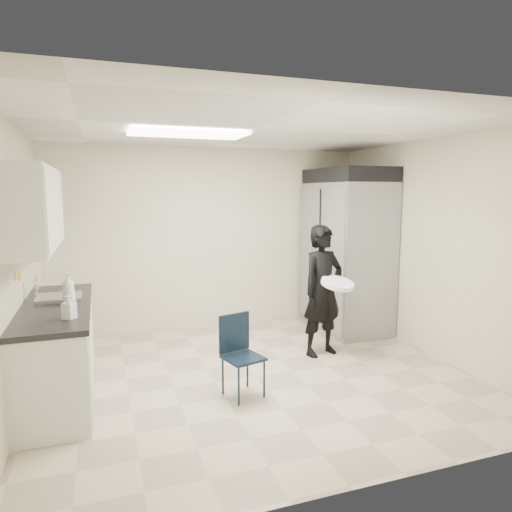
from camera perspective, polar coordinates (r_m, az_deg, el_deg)
name	(u,v)px	position (r m, az deg, el deg)	size (l,w,h in m)	color
floor	(255,377)	(5.08, -0.10, -14.84)	(4.50, 4.50, 0.00)	#C0B496
ceiling	(255,129)	(4.72, -0.11, 15.64)	(4.50, 4.50, 0.00)	silver
back_wall	(210,239)	(6.64, -5.76, 2.15)	(4.50, 4.50, 0.00)	beige
left_wall	(13,269)	(4.53, -28.09, -1.47)	(4.00, 4.00, 0.00)	beige
right_wall	(432,249)	(5.86, 21.18, 0.87)	(4.00, 4.00, 0.00)	beige
ceiling_panel	(188,134)	(4.95, -8.49, 14.85)	(1.20, 0.60, 0.02)	white
lower_counter	(58,353)	(4.89, -23.51, -11.05)	(0.60, 1.90, 0.86)	silver
countertop	(55,307)	(4.77, -23.82, -5.87)	(0.64, 1.95, 0.05)	black
sink	(59,303)	(5.01, -23.36, -5.36)	(0.42, 0.40, 0.14)	gray
faucet	(37,289)	(5.00, -25.74, -3.77)	(0.02, 0.02, 0.24)	silver
upper_cabinets	(34,208)	(4.66, -26.01, 5.39)	(0.35, 1.80, 0.75)	silver
towel_dispenser	(42,223)	(5.82, -25.22, 3.77)	(0.22, 0.30, 0.35)	black
notice_sticker_left	(16,276)	(4.64, -27.76, -2.25)	(0.00, 0.12, 0.07)	yellow
notice_sticker_right	(20,277)	(4.84, -27.39, -2.32)	(0.00, 0.12, 0.07)	yellow
commercial_fridge	(346,257)	(6.68, 11.23, -0.09)	(0.80, 1.35, 2.10)	gray
fridge_compressor	(349,176)	(6.62, 11.50, 9.81)	(0.80, 1.35, 0.20)	black
folding_chair	(243,358)	(4.51, -1.61, -12.62)	(0.34, 0.34, 0.77)	black
man_tuxedo	(323,291)	(5.57, 8.34, -4.31)	(0.58, 0.39, 1.58)	black
bucket_lid	(337,283)	(5.37, 10.15, -3.39)	(0.38, 0.38, 0.05)	white
soap_bottle_a	(68,289)	(4.67, -22.41, -3.85)	(0.12, 0.12, 0.31)	white
soap_bottle_b	(69,307)	(4.17, -22.35, -5.90)	(0.09, 0.09, 0.20)	#B3B0BC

